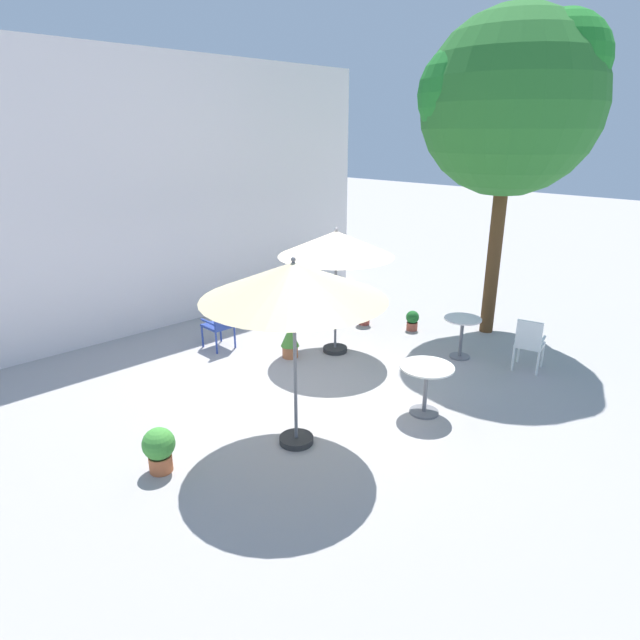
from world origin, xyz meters
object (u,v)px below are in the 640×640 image
object	(u,v)px
potted_plant_1	(412,320)
patio_chair_0	(529,342)
patio_chair_1	(220,323)
potted_plant_0	(290,341)
potted_plant_2	(365,309)
potted_plant_3	(159,448)
patio_umbrella_1	(336,245)
patio_umbrella_0	(294,282)
cafe_table_1	(426,380)
cafe_table_0	(462,331)
shade_tree	(510,104)

from	to	relation	value
potted_plant_1	patio_chair_0	bearing A→B (deg)	-94.28
patio_chair_1	potted_plant_0	distance (m)	1.36
potted_plant_2	potted_plant_3	xyz separation A→B (m)	(-5.55, -1.76, -0.02)
patio_umbrella_1	potted_plant_2	xyz separation A→B (m)	(1.47, 0.61, -1.64)
patio_umbrella_0	cafe_table_1	bearing A→B (deg)	-20.36
patio_chair_0	potted_plant_2	bearing A→B (deg)	94.22
patio_chair_1	patio_chair_0	bearing A→B (deg)	-54.02
cafe_table_0	potted_plant_0	distance (m)	3.02
cafe_table_0	cafe_table_1	world-z (taller)	cafe_table_0
patio_chair_0	potted_plant_0	xyz separation A→B (m)	(-2.49, 3.16, -0.21)
shade_tree	patio_umbrella_0	world-z (taller)	shade_tree
patio_umbrella_1	patio_chair_0	xyz separation A→B (m)	(1.73, -2.80, -1.45)
patio_umbrella_1	patio_chair_1	world-z (taller)	patio_umbrella_1
potted_plant_0	potted_plant_1	distance (m)	2.76
potted_plant_0	potted_plant_2	bearing A→B (deg)	6.20
patio_umbrella_0	cafe_table_1	world-z (taller)	patio_umbrella_0
patio_chair_0	potted_plant_0	bearing A→B (deg)	128.25
patio_umbrella_1	potted_plant_3	distance (m)	4.55
patio_umbrella_1	patio_chair_1	bearing A→B (deg)	132.72
patio_chair_0	potted_plant_1	size ratio (longest dim) A/B	2.23
patio_chair_1	potted_plant_0	xyz separation A→B (m)	(0.66, -1.18, -0.18)
potted_plant_0	potted_plant_3	distance (m)	3.64
patio_chair_0	cafe_table_1	bearing A→B (deg)	172.47
potted_plant_0	potted_plant_2	world-z (taller)	potted_plant_0
patio_umbrella_1	potted_plant_1	bearing A→B (deg)	-8.59
potted_plant_1	potted_plant_3	xyz separation A→B (m)	(-5.99, -0.86, 0.09)
cafe_table_0	potted_plant_2	bearing A→B (deg)	88.29
patio_chair_1	potted_plant_2	xyz separation A→B (m)	(2.90, -0.93, -0.17)
patio_chair_1	potted_plant_0	size ratio (longest dim) A/B	1.47
shade_tree	potted_plant_3	world-z (taller)	shade_tree
patio_umbrella_1	cafe_table_0	bearing A→B (deg)	-50.85
patio_umbrella_0	potted_plant_0	size ratio (longest dim) A/B	4.17
patio_umbrella_1	potted_plant_0	world-z (taller)	patio_umbrella_1
cafe_table_1	potted_plant_0	world-z (taller)	cafe_table_1
patio_chair_1	potted_plant_1	size ratio (longest dim) A/B	2.12
patio_chair_0	cafe_table_0	bearing A→B (deg)	106.67
patio_umbrella_0	potted_plant_1	bearing A→B (deg)	18.80
shade_tree	potted_plant_0	size ratio (longest dim) A/B	9.96
cafe_table_1	patio_umbrella_1	bearing A→B (deg)	74.31
potted_plant_2	potted_plant_3	size ratio (longest dim) A/B	1.01
patio_chair_0	potted_plant_3	xyz separation A→B (m)	(-5.81, 1.64, -0.21)
potted_plant_1	cafe_table_0	bearing A→B (deg)	-109.50
patio_chair_0	potted_plant_2	distance (m)	3.42
potted_plant_1	potted_plant_2	size ratio (longest dim) A/B	0.72
shade_tree	patio_chair_0	distance (m)	4.22
potted_plant_0	potted_plant_2	size ratio (longest dim) A/B	1.04
shade_tree	patio_umbrella_1	world-z (taller)	shade_tree
cafe_table_0	cafe_table_1	xyz separation A→B (m)	(-2.10, -0.75, 0.00)
potted_plant_1	potted_plant_2	world-z (taller)	potted_plant_2
patio_chair_0	potted_plant_2	size ratio (longest dim) A/B	1.61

